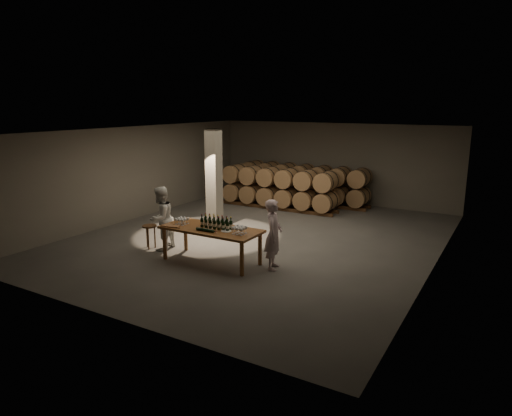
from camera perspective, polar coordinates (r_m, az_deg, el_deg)
The scene contains 15 objects.
room at distance 14.58m, azimuth -5.26°, elevation 3.56°, with size 12.00×12.00×12.00m.
tasting_table at distance 11.59m, azimuth -5.64°, elevation -3.01°, with size 2.60×1.10×0.90m.
barrel_stack_back at distance 18.59m, azimuth 5.89°, elevation 3.18°, with size 5.48×0.95×1.57m.
barrel_stack_front at distance 17.52m, azimuth 2.83°, elevation 2.62°, with size 4.70×0.95×1.57m.
bottle_cluster at distance 11.50m, azimuth -4.99°, elevation -1.97°, with size 0.86×0.23×0.33m.
lying_bottles at distance 11.27m, azimuth -6.35°, elevation -2.75°, with size 0.59×0.07×0.07m.
glass_cluster_left at distance 12.02m, azimuth -9.27°, elevation -1.40°, with size 0.31×0.31×0.17m.
glass_cluster_right at distance 11.00m, azimuth -2.08°, elevation -2.54°, with size 0.31×0.31×0.19m.
plate at distance 11.24m, azimuth -3.75°, elevation -2.89°, with size 0.26×0.26×0.02m, color white.
notebook_near at distance 11.79m, azimuth -10.18°, elevation -2.28°, with size 0.25×0.20×0.03m, color #945E35.
notebook_corner at distance 11.97m, azimuth -10.97°, elevation -2.10°, with size 0.23×0.29×0.02m, color #945E35.
pen at distance 11.65m, azimuth -9.80°, elevation -2.50°, with size 0.01×0.01×0.15m, color black.
stool at distance 13.05m, azimuth -13.15°, elevation -2.63°, with size 0.40×0.40×0.66m.
person_man at distance 11.07m, azimuth 2.20°, elevation -3.34°, with size 0.63×0.42×1.74m, color beige.
person_woman at distance 12.80m, azimuth -11.79°, elevation -1.28°, with size 0.86×0.67×1.76m, color white.
Camera 1 is at (6.56, -11.51, 3.99)m, focal length 32.00 mm.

